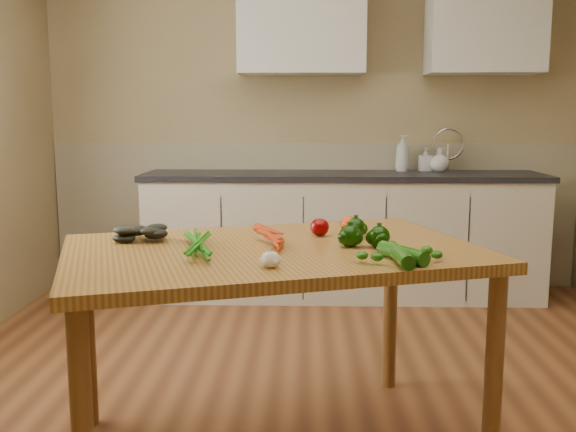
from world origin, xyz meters
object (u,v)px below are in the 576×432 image
(leafy_greens, at_px, (141,227))
(garlic_bulb, at_px, (270,259))
(tomato_c, at_px, (350,225))
(tomato_b, at_px, (352,228))
(pepper_c, at_px, (379,237))
(zucchini_b, at_px, (400,255))
(table, at_px, (273,271))
(carrot_bunch, at_px, (249,238))
(soap_bottle_b, at_px, (425,159))
(pepper_b, at_px, (356,228))
(zucchini_a, at_px, (403,253))
(soap_bottle_c, at_px, (440,160))
(tomato_a, at_px, (320,227))
(pepper_a, at_px, (350,236))
(soap_bottle_a, at_px, (402,153))

(leafy_greens, height_order, garlic_bulb, leafy_greens)
(tomato_c, bearing_deg, tomato_b, -78.64)
(pepper_c, bearing_deg, zucchini_b, -80.26)
(table, height_order, tomato_b, tomato_b)
(carrot_bunch, bearing_deg, soap_bottle_b, 47.69)
(leafy_greens, bearing_deg, garlic_bulb, -39.79)
(pepper_b, distance_m, zucchini_a, 0.43)
(pepper_b, distance_m, zucchini_b, 0.45)
(soap_bottle_c, height_order, pepper_b, soap_bottle_c)
(pepper_b, height_order, zucchini_a, pepper_b)
(pepper_c, xyz_separation_m, tomato_a, (-0.22, 0.24, -0.00))
(zucchini_a, bearing_deg, zucchini_b, -122.51)
(zucchini_a, bearing_deg, carrot_bunch, 158.82)
(garlic_bulb, bearing_deg, table, 91.42)
(soap_bottle_c, xyz_separation_m, tomato_a, (-0.92, -2.10, -0.14))
(soap_bottle_b, relative_size, soap_bottle_c, 1.00)
(pepper_c, bearing_deg, zucchini_a, -76.11)
(table, distance_m, tomato_c, 0.45)
(pepper_a, height_order, zucchini_b, pepper_a)
(pepper_c, relative_size, tomato_c, 1.05)
(soap_bottle_c, height_order, zucchini_b, soap_bottle_c)
(table, bearing_deg, carrot_bunch, 169.16)
(garlic_bulb, xyz_separation_m, pepper_a, (0.28, 0.34, 0.01))
(leafy_greens, bearing_deg, tomato_a, 9.34)
(carrot_bunch, distance_m, zucchini_b, 0.58)
(leafy_greens, distance_m, tomato_b, 0.86)
(carrot_bunch, relative_size, zucchini_b, 1.11)
(soap_bottle_a, xyz_separation_m, carrot_bunch, (-0.92, -2.40, -0.18))
(table, xyz_separation_m, soap_bottle_c, (1.10, 2.34, 0.26))
(table, bearing_deg, tomato_c, 26.53)
(soap_bottle_b, xyz_separation_m, soap_bottle_c, (0.09, -0.07, 0.00))
(soap_bottle_a, xyz_separation_m, soap_bottle_b, (0.17, 0.01, -0.05))
(soap_bottle_a, xyz_separation_m, tomato_a, (-0.65, -2.15, -0.18))
(table, distance_m, garlic_bulb, 0.35)
(garlic_bulb, xyz_separation_m, pepper_b, (0.32, 0.52, 0.01))
(zucchini_a, distance_m, zucchini_b, 0.02)
(soap_bottle_a, height_order, tomato_a, soap_bottle_a)
(soap_bottle_b, relative_size, tomato_c, 2.19)
(table, xyz_separation_m, pepper_b, (0.33, 0.19, 0.13))
(soap_bottle_b, xyz_separation_m, pepper_b, (-0.68, -2.21, -0.13))
(pepper_a, bearing_deg, carrot_bunch, -175.95)
(soap_bottle_c, xyz_separation_m, pepper_a, (-0.81, -2.32, -0.13))
(tomato_a, bearing_deg, pepper_a, -63.90)
(soap_bottle_c, height_order, leafy_greens, soap_bottle_c)
(table, distance_m, soap_bottle_a, 2.55)
(soap_bottle_b, distance_m, tomato_c, 2.22)
(table, height_order, pepper_b, pepper_b)
(tomato_b, xyz_separation_m, tomato_c, (-0.01, 0.03, 0.01))
(garlic_bulb, xyz_separation_m, tomato_a, (0.17, 0.57, 0.01))
(soap_bottle_c, height_order, pepper_c, soap_bottle_c)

